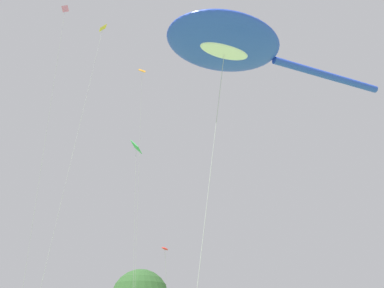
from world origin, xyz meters
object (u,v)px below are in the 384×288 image
small_kite_streamer_purple (165,253)px  small_kite_tiny_distant (94,65)px  small_kite_diamond_red (141,103)px  small_kite_delta_white (136,157)px  small_kite_stunt_black (57,65)px  big_show_kite (228,45)px

small_kite_streamer_purple → small_kite_tiny_distant: (-4.61, 2.61, 12.47)m
small_kite_diamond_red → small_kite_delta_white: bearing=6.3°
small_kite_diamond_red → small_kite_stunt_black: small_kite_stunt_black is taller
small_kite_tiny_distant → small_kite_delta_white: small_kite_tiny_distant is taller
small_kite_diamond_red → big_show_kite: bearing=20.3°
small_kite_stunt_black → small_kite_delta_white: 9.76m
small_kite_streamer_purple → small_kite_tiny_distant: bearing=130.1°
small_kite_tiny_distant → small_kite_diamond_red: 9.83m
big_show_kite → small_kite_stunt_black: bearing=-63.8°
big_show_kite → small_kite_streamer_purple: bearing=-93.5°
small_kite_tiny_distant → small_kite_delta_white: size_ratio=1.58×
small_kite_delta_white → small_kite_stunt_black: bearing=-155.1°
small_kite_tiny_distant → small_kite_diamond_red: small_kite_diamond_red is taller
small_kite_streamer_purple → small_kite_tiny_distant: small_kite_tiny_distant is taller
small_kite_streamer_purple → big_show_kite: bearing=-134.1°
small_kite_diamond_red → small_kite_streamer_purple: bearing=20.5°
small_kite_tiny_distant → small_kite_diamond_red: bearing=-116.9°
small_kite_streamer_purple → small_kite_diamond_red: bearing=46.3°
small_kite_diamond_red → small_kite_delta_white: size_ratio=1.76×
small_kite_delta_white → small_kite_diamond_red: bearing=120.1°
big_show_kite → small_kite_diamond_red: (7.24, 16.55, 6.70)m
big_show_kite → small_kite_diamond_red: size_ratio=0.61×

